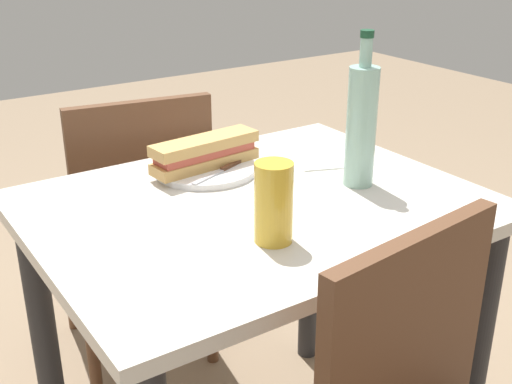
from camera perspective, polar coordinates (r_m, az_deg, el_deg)
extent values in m
cube|color=beige|center=(1.37, 0.00, -1.35)|extent=(0.91, 0.72, 0.03)
cylinder|color=#262628|center=(1.96, 4.77, -5.46)|extent=(0.06, 0.06, 0.70)
cylinder|color=#262628|center=(1.66, -17.85, -12.45)|extent=(0.06, 0.06, 0.70)
cylinder|color=#262628|center=(1.61, 18.50, -13.72)|extent=(0.06, 0.06, 0.70)
cube|color=brown|center=(1.09, 12.86, -13.11)|extent=(0.38, 0.07, 0.40)
cube|color=brown|center=(1.99, -10.79, -2.41)|extent=(0.46, 0.46, 0.02)
cube|color=brown|center=(1.74, -9.77, 1.45)|extent=(0.38, 0.09, 0.40)
cylinder|color=brown|center=(2.29, -7.14, -4.96)|extent=(0.04, 0.04, 0.43)
cylinder|color=brown|center=(2.23, -16.04, -6.61)|extent=(0.04, 0.04, 0.43)
cylinder|color=brown|center=(1.99, -3.92, -9.41)|extent=(0.04, 0.04, 0.43)
cylinder|color=brown|center=(1.92, -14.21, -11.53)|extent=(0.04, 0.04, 0.43)
cylinder|color=white|center=(1.52, -4.40, 1.99)|extent=(0.23, 0.23, 0.01)
cube|color=tan|center=(1.51, -4.42, 2.70)|extent=(0.26, 0.09, 0.02)
cube|color=#B74C3D|center=(1.50, -4.45, 3.47)|extent=(0.24, 0.08, 0.02)
cube|color=tan|center=(1.49, -4.47, 4.25)|extent=(0.26, 0.09, 0.02)
cube|color=silver|center=(1.44, -4.20, 1.29)|extent=(0.10, 0.05, 0.00)
cube|color=#59331E|center=(1.51, -2.08, 2.41)|extent=(0.08, 0.04, 0.01)
cylinder|color=#99C6B7|center=(1.42, 9.13, 5.56)|extent=(0.07, 0.07, 0.26)
cylinder|color=#99C6B7|center=(1.38, 9.55, 11.88)|extent=(0.03, 0.03, 0.06)
cylinder|color=#19472D|center=(1.38, 9.65, 13.41)|extent=(0.03, 0.03, 0.02)
cylinder|color=gold|center=(1.17, 1.54, -0.95)|extent=(0.07, 0.07, 0.15)
cube|color=white|center=(1.60, 5.93, 2.88)|extent=(0.18, 0.18, 0.00)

